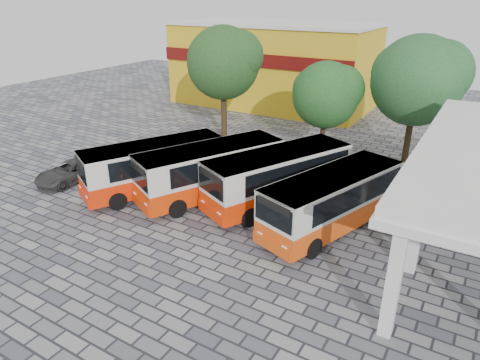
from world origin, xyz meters
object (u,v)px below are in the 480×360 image
Objects in this scene: bus_centre_right at (278,175)px; bus_far_right at (333,198)px; bus_far_left at (155,165)px; bus_centre_left at (211,169)px; parked_car at (71,171)px.

bus_centre_right reaches higher than bus_far_right.
bus_far_left reaches higher than bus_far_right.
bus_centre_left is 1.05× the size of bus_far_right.
parked_car is at bearing -152.29° from bus_far_right.
bus_centre_right reaches higher than bus_far_left.
bus_centre_left reaches higher than parked_car.
bus_far_left is 1.95× the size of parked_car.
bus_centre_left is 7.22m from bus_far_right.
bus_centre_right is (3.70, 1.13, 0.01)m from bus_centre_left.
parked_car is at bearing -137.97° from bus_centre_left.
bus_centre_right is 1.05× the size of bus_far_right.
bus_centre_right is 3.70m from bus_far_right.
bus_far_left is 10.56m from bus_far_right.
bus_far_left is 3.45m from bus_centre_left.
bus_centre_left is 1.00× the size of bus_centre_right.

